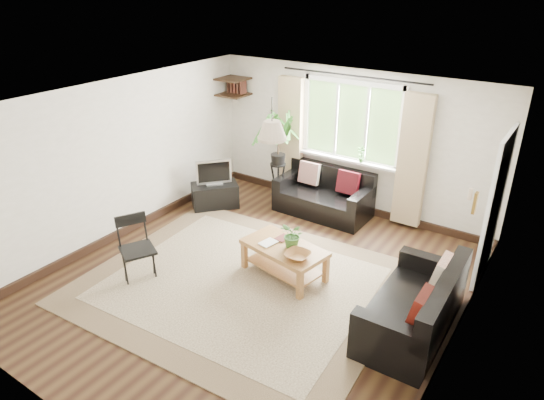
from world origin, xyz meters
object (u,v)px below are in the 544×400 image
Objects in this scene: sofa_back at (323,194)px; sofa_right at (413,303)px; coffee_table at (284,261)px; palm_stand at (278,160)px; folding_chair at (138,251)px; tv_stand at (215,195)px.

sofa_right is (2.27, -2.09, 0.01)m from sofa_back.
sofa_right reaches higher than coffee_table.
folding_chair is (-0.22, -3.01, -0.38)m from palm_stand.
folding_chair is at bearing -94.08° from palm_stand.
tv_stand is at bearing -154.19° from sofa_back.
folding_chair is at bearing -108.37° from sofa_back.
sofa_back is 1.76× the size of folding_chair.
sofa_back is at bearing -133.51° from sofa_right.
tv_stand is (-1.70, -0.81, -0.16)m from sofa_back.
palm_stand is (-3.11, 1.99, 0.44)m from sofa_right.
sofa_right is 0.99× the size of palm_stand.
sofa_right is 4.17m from tv_stand.
palm_stand is at bearing -9.12° from tv_stand.
tv_stand is (-2.17, 1.15, -0.02)m from coffee_table.
palm_stand is (-1.32, 1.85, 0.59)m from coffee_table.
folding_chair reaches higher than sofa_back.
tv_stand is 1.27m from palm_stand.
sofa_back is 0.97m from palm_stand.
folding_chair reaches higher than sofa_right.
sofa_back is at bearing -23.36° from tv_stand.
sofa_back is 1.40× the size of coffee_table.
sofa_back is 2.01m from coffee_table.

